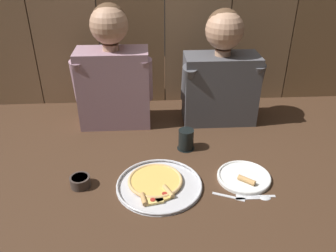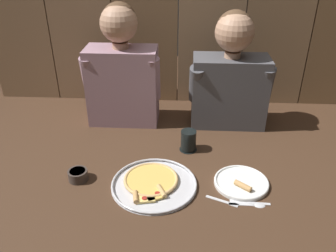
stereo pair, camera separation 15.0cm
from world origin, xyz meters
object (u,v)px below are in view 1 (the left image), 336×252
Objects in this scene: diner_left at (113,71)px; dinner_plate at (244,177)px; diner_right at (221,72)px; drinking_glass at (186,140)px; dipping_bowl at (80,181)px; pizza_tray at (158,184)px.

dinner_plate is at bearing -42.80° from diner_left.
drinking_glass is at bearing -126.46° from diner_right.
dinner_plate is 0.36× the size of diner_left.
drinking_glass is 0.51m from diner_left.
dipping_bowl is at bearing -101.85° from diner_left.
diner_right is at bearing 38.67° from dipping_bowl.
diner_left is at bearing 78.15° from dipping_bowl.
diner_right reaches higher than pizza_tray.
diner_right reaches higher than drinking_glass.
dinner_plate is at bearing 3.68° from pizza_tray.
diner_right reaches higher than dipping_bowl.
pizza_tray is 0.37m from dinner_plate.
dinner_plate is 0.38× the size of diner_right.
diner_right is (0.67, 0.53, 0.26)m from dipping_bowl.
dinner_plate is 0.59m from diner_right.
drinking_glass reaches higher than dinner_plate.
pizza_tray is at bearing -3.21° from dipping_bowl.
drinking_glass is 0.17× the size of diner_right.
diner_left is at bearing 110.36° from pizza_tray.
diner_right is at bearing 57.56° from pizza_tray.
diner_left is 0.56m from diner_right.
dipping_bowl is at bearing -151.06° from drinking_glass.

